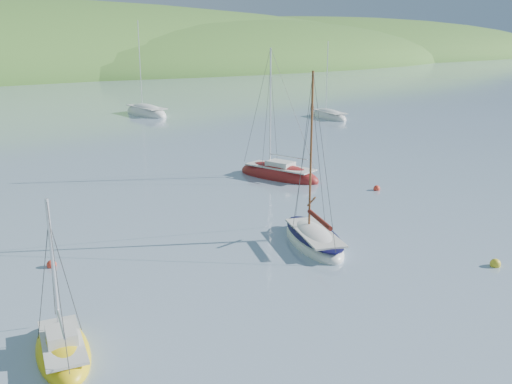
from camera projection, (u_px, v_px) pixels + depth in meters
ground at (376, 269)px, 26.79m from camera, size 700.00×700.00×0.00m
daysailer_white at (314, 240)px, 30.01m from camera, size 4.47×6.62×9.56m
sloop_red at (279, 175)px, 44.02m from camera, size 4.20×7.54×10.58m
sailboat_yellow at (63, 350)px, 19.59m from camera, size 2.72×4.77×5.96m
distant_sloop_b at (146, 113)px, 78.73m from camera, size 3.48×9.62×13.67m
distant_sloop_d at (329, 117)px, 75.63m from camera, size 4.40×7.95×10.76m
mooring_buoys at (337, 233)px, 31.38m from camera, size 23.42×13.21×0.50m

